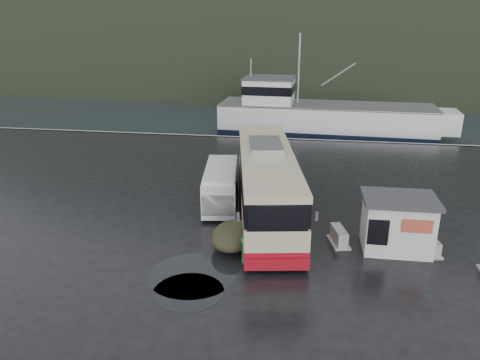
# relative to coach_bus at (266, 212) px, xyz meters

# --- Properties ---
(ground) EXTENTS (160.00, 160.00, 0.00)m
(ground) POSITION_rel_coach_bus_xyz_m (-0.99, -2.99, 0.00)
(ground) COLOR black
(ground) RESTS_ON ground
(harbor_water) EXTENTS (300.00, 180.00, 0.02)m
(harbor_water) POSITION_rel_coach_bus_xyz_m (-0.99, 107.01, 0.00)
(harbor_water) COLOR black
(harbor_water) RESTS_ON ground
(quay_edge) EXTENTS (160.00, 0.60, 1.50)m
(quay_edge) POSITION_rel_coach_bus_xyz_m (-0.99, 17.01, 0.00)
(quay_edge) COLOR #999993
(quay_edge) RESTS_ON ground
(headland) EXTENTS (780.00, 540.00, 570.00)m
(headland) POSITION_rel_coach_bus_xyz_m (9.01, 247.01, 0.00)
(headland) COLOR black
(headland) RESTS_ON ground
(coach_bus) EXTENTS (5.57, 13.93, 3.84)m
(coach_bus) POSITION_rel_coach_bus_xyz_m (0.00, 0.00, 0.00)
(coach_bus) COLOR #BEB490
(coach_bus) RESTS_ON ground
(white_van) EXTENTS (2.65, 5.82, 2.34)m
(white_van) POSITION_rel_coach_bus_xyz_m (-2.74, 0.78, 0.00)
(white_van) COLOR silver
(white_van) RESTS_ON ground
(waste_bin_left) EXTENTS (1.38, 1.38, 1.50)m
(waste_bin_left) POSITION_rel_coach_bus_xyz_m (0.15, -5.58, 0.00)
(waste_bin_left) COLOR #14702A
(waste_bin_left) RESTS_ON ground
(waste_bin_right) EXTENTS (1.13, 1.13, 1.56)m
(waste_bin_right) POSITION_rel_coach_bus_xyz_m (1.75, -4.95, 0.00)
(waste_bin_right) COLOR #14702A
(waste_bin_right) RESTS_ON ground
(dome_tent) EXTENTS (2.39, 3.13, 1.15)m
(dome_tent) POSITION_rel_coach_bus_xyz_m (-1.14, -4.37, 0.00)
(dome_tent) COLOR #2D2D1B
(dome_tent) RESTS_ON ground
(ticket_kiosk) EXTENTS (3.42, 2.61, 2.65)m
(ticket_kiosk) POSITION_rel_coach_bus_xyz_m (6.55, -3.41, 0.00)
(ticket_kiosk) COLOR silver
(ticket_kiosk) RESTS_ON ground
(jersey_barrier_a) EXTENTS (1.17, 1.74, 0.79)m
(jersey_barrier_a) POSITION_rel_coach_bus_xyz_m (3.91, -3.26, 0.00)
(jersey_barrier_a) COLOR #999993
(jersey_barrier_a) RESTS_ON ground
(jersey_barrier_c) EXTENTS (1.00, 1.60, 0.74)m
(jersey_barrier_c) POSITION_rel_coach_bus_xyz_m (8.13, -3.59, 0.00)
(jersey_barrier_c) COLOR #999993
(jersey_barrier_c) RESTS_ON ground
(fishing_trawler) EXTENTS (26.11, 6.93, 10.35)m
(fishing_trawler) POSITION_rel_coach_bus_xyz_m (3.77, 24.41, 0.00)
(fishing_trawler) COLOR silver
(fishing_trawler) RESTS_ON ground
(puddles) EXTENTS (13.12, 10.34, 0.01)m
(puddles) POSITION_rel_coach_bus_xyz_m (-0.19, -6.21, 0.01)
(puddles) COLOR black
(puddles) RESTS_ON ground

